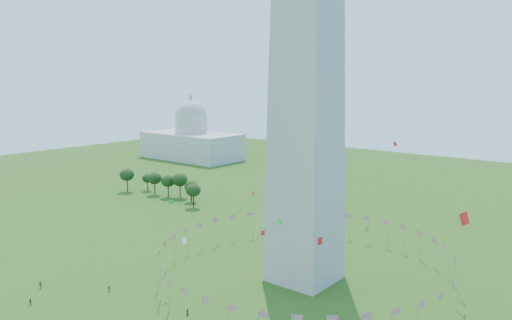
{
  "coord_description": "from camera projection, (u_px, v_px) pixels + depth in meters",
  "views": [
    {
      "loc": [
        72.7,
        -61.5,
        55.17
      ],
      "look_at": [
        -5.08,
        35.0,
        35.04
      ],
      "focal_mm": 35.0,
      "sensor_mm": 36.0,
      "label": 1
    }
  ],
  "objects": [
    {
      "name": "flag_ring",
      "position": [
        304.0,
        263.0,
        138.84
      ],
      "size": [
        80.24,
        80.24,
        9.0
      ],
      "color": "silver",
      "rests_on": "ground"
    },
    {
      "name": "tree_line_west",
      "position": [
        164.0,
        186.0,
        235.42
      ],
      "size": [
        55.25,
        15.72,
        11.45
      ],
      "color": "#234918",
      "rests_on": "ground"
    },
    {
      "name": "capitol_building",
      "position": [
        191.0,
        126.0,
        347.27
      ],
      "size": [
        70.0,
        35.0,
        46.0
      ],
      "primitive_type": null,
      "color": "beige",
      "rests_on": "ground"
    },
    {
      "name": "kites_aloft",
      "position": [
        305.0,
        256.0,
        105.41
      ],
      "size": [
        106.46,
        73.39,
        37.26
      ],
      "color": "orange",
      "rests_on": "ground"
    }
  ]
}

